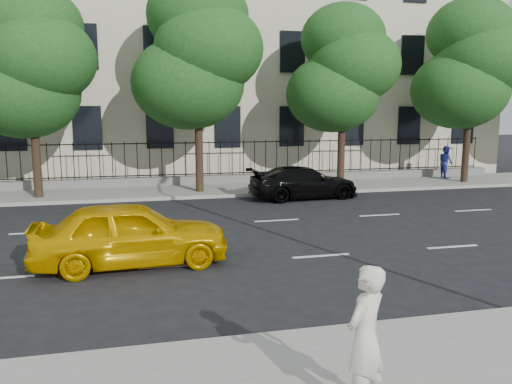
% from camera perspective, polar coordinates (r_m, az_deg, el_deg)
% --- Properties ---
extents(ground, '(120.00, 120.00, 0.00)m').
position_cam_1_polar(ground, '(11.47, 11.88, -10.66)').
color(ground, black).
rests_on(ground, ground).
extents(near_sidewalk, '(60.00, 4.00, 0.15)m').
position_cam_1_polar(near_sidewalk, '(8.31, 24.23, -18.80)').
color(near_sidewalk, gray).
rests_on(near_sidewalk, ground).
extents(far_sidewalk, '(60.00, 4.00, 0.15)m').
position_cam_1_polar(far_sidewalk, '(24.49, -2.00, 0.38)').
color(far_sidewalk, gray).
rests_on(far_sidewalk, ground).
extents(lane_markings, '(49.60, 4.62, 0.01)m').
position_cam_1_polar(lane_markings, '(15.70, 4.56, -4.99)').
color(lane_markings, silver).
rests_on(lane_markings, ground).
extents(masonry_building, '(34.60, 12.11, 18.50)m').
position_cam_1_polar(masonry_building, '(33.41, -5.21, 18.13)').
color(masonry_building, beige).
rests_on(masonry_building, ground).
extents(iron_fence, '(30.00, 0.50, 2.20)m').
position_cam_1_polar(iron_fence, '(26.06, -2.73, 2.19)').
color(iron_fence, slate).
rests_on(iron_fence, far_sidewalk).
extents(tree_b, '(5.53, 5.12, 8.97)m').
position_cam_1_polar(tree_b, '(23.58, -24.29, 13.29)').
color(tree_b, '#382619').
rests_on(tree_b, far_sidewalk).
extents(tree_c, '(5.89, 5.50, 9.80)m').
position_cam_1_polar(tree_c, '(23.40, -6.68, 15.47)').
color(tree_c, '#382619').
rests_on(tree_c, far_sidewalk).
extents(tree_d, '(5.34, 4.94, 8.84)m').
position_cam_1_polar(tree_d, '(25.13, 9.89, 13.65)').
color(tree_d, '#382619').
rests_on(tree_d, far_sidewalk).
extents(tree_e, '(5.71, 5.31, 9.46)m').
position_cam_1_polar(tree_e, '(28.59, 23.31, 13.23)').
color(tree_e, '#382619').
rests_on(tree_e, far_sidewalk).
extents(yellow_taxi, '(4.95, 2.25, 1.65)m').
position_cam_1_polar(yellow_taxi, '(12.95, -14.09, -4.62)').
color(yellow_taxi, '#D79F00').
rests_on(yellow_taxi, ground).
extents(black_sedan, '(5.08, 2.42, 1.43)m').
position_cam_1_polar(black_sedan, '(22.22, 5.48, 1.09)').
color(black_sedan, black).
rests_on(black_sedan, ground).
extents(woman_near, '(0.82, 0.76, 1.87)m').
position_cam_1_polar(woman_near, '(6.60, 12.35, -15.95)').
color(woman_near, beige).
rests_on(woman_near, near_sidewalk).
extents(pedestrian_far, '(0.75, 0.93, 1.79)m').
position_cam_1_polar(pedestrian_far, '(29.68, 20.87, 3.23)').
color(pedestrian_far, navy).
rests_on(pedestrian_far, far_sidewalk).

